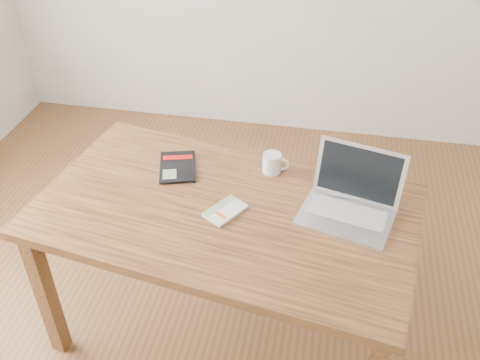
% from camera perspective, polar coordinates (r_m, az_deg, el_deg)
% --- Properties ---
extents(room, '(4.04, 4.04, 2.70)m').
position_cam_1_polar(room, '(1.73, -4.06, 10.81)').
color(room, brown).
rests_on(room, ground).
extents(desk, '(1.61, 1.08, 0.75)m').
position_cam_1_polar(desk, '(2.19, -1.59, -4.76)').
color(desk, '#543419').
rests_on(desk, ground).
extents(white_guidebook, '(0.17, 0.19, 0.01)m').
position_cam_1_polar(white_guidebook, '(2.10, -1.58, -3.30)').
color(white_guidebook, silver).
rests_on(white_guidebook, desk).
extents(black_guidebook, '(0.21, 0.26, 0.01)m').
position_cam_1_polar(black_guidebook, '(2.35, -6.67, 1.41)').
color(black_guidebook, black).
rests_on(black_guidebook, desk).
extents(laptop, '(0.41, 0.37, 0.24)m').
position_cam_1_polar(laptop, '(2.12, 11.68, -2.27)').
color(laptop, silver).
rests_on(laptop, desk).
extents(coffee_mug, '(0.12, 0.08, 0.09)m').
position_cam_1_polar(coffee_mug, '(2.30, 3.49, 1.84)').
color(coffee_mug, white).
rests_on(coffee_mug, desk).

